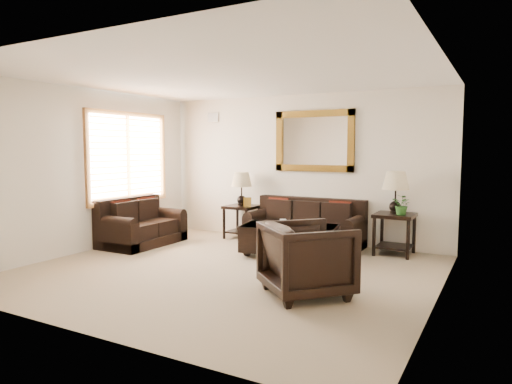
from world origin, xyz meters
The scene contains 11 objects.
room centered at (0.00, 0.00, 1.35)m, with size 5.51×5.01×2.71m.
window centered at (-2.70, 0.90, 1.55)m, with size 0.07×1.96×1.66m.
mirror centered at (0.30, 2.47, 1.85)m, with size 1.50×0.06×1.10m.
air_vent centered at (-1.90, 2.48, 2.35)m, with size 0.25×0.02×0.18m, color #999999.
sofa centered at (0.30, 2.10, 0.30)m, with size 2.02×0.87×0.83m.
loveseat centered at (-2.34, 0.78, 0.31)m, with size 0.88×1.48×0.83m.
end_table_left centered at (-1.05, 2.17, 0.83)m, with size 0.58×0.58×1.27m.
end_table_right centered at (1.83, 2.15, 0.88)m, with size 0.61×0.61×1.35m.
coffee_table centered at (0.40, 1.20, 0.31)m, with size 1.59×1.05×0.62m.
armchair centered at (1.39, -0.46, 0.47)m, with size 0.91×0.86×0.94m, color black.
potted_plant centered at (1.97, 2.04, 0.80)m, with size 0.29×0.33×0.26m, color #275A1F.
Camera 1 is at (3.37, -5.30, 1.70)m, focal length 32.00 mm.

